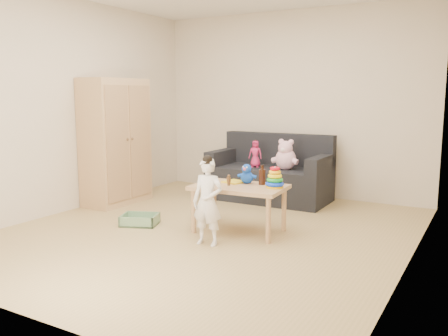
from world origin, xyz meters
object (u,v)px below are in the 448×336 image
Objects in this scene: sofa at (269,184)px; toddler at (208,203)px; play_table at (239,209)px; wardrobe at (116,142)px.

sofa is 1.95× the size of toddler.
toddler reaches higher than play_table.
play_table reaches higher than sofa.
wardrobe is at bearing 150.01° from toddler.
sofa is (1.69, 1.16, -0.59)m from wardrobe.
play_table is at bearing 78.26° from toddler.
toddler is (-0.06, -0.53, 0.16)m from play_table.
wardrobe is at bearing -145.58° from sofa.
wardrobe reaches higher than play_table.
toddler reaches higher than sofa.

